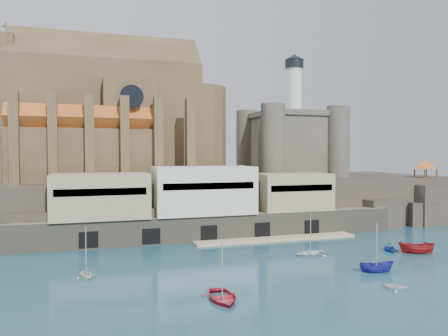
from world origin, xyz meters
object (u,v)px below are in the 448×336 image
Objects in this scene: castle_keep at (290,141)px; boat_1 at (395,289)px; boat_0 at (222,300)px; church at (116,121)px; boat_2 at (376,272)px; pavilion at (426,165)px.

castle_keep is 10.03× the size of boat_1.
castle_keep is 63.20m from boat_0.
church reaches higher than boat_1.
boat_0 is at bearing -81.83° from church.
church reaches higher than boat_2.
boat_0 is at bearing 124.11° from boat_1.
castle_keep is at bearing 27.54° from boat_1.
pavilion is 1.41× the size of boat_2.
church is 56.63m from boat_0.
boat_0 is at bearing -148.67° from pavilion.
church is 64.47m from boat_1.
boat_0 is 1.30× the size of boat_2.
boat_0 reaches higher than boat_1.
church is at bearing 166.52° from pavilion.
castle_keep is 30.50m from pavilion.
boat_1 is (-38.87, -38.22, -12.73)m from pavilion.
pavilion reaches higher than boat_2.
church is 16.09× the size of boat_1.
church is at bearing 46.38° from boat_2.
pavilion is at bearing -34.87° from boat_2.
castle_keep is 4.98× the size of boat_0.
boat_2 is (29.74, -47.35, -22.13)m from church.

